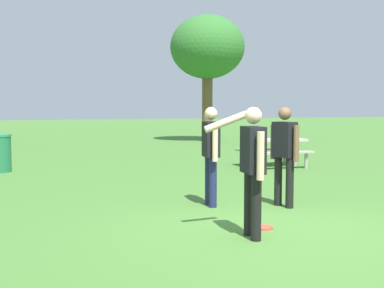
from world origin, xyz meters
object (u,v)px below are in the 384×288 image
at_px(person_catcher, 211,149).
at_px(person_bystander, 284,150).
at_px(picnic_table_near, 274,146).
at_px(tree_slender_mid, 207,48).
at_px(person_thrower, 252,162).
at_px(frisbee, 263,227).
at_px(trash_can_further_along, 0,153).

bearing_deg(person_catcher, person_bystander, -24.45).
distance_m(person_catcher, person_bystander, 1.20).
height_order(person_catcher, picnic_table_near, person_catcher).
xyz_separation_m(person_bystander, tree_slender_mid, (4.73, 14.59, 3.49)).
xyz_separation_m(person_thrower, picnic_table_near, (4.00, 6.24, -0.40)).
bearing_deg(frisbee, tree_slender_mid, 69.91).
distance_m(frisbee, tree_slender_mid, 17.33).
bearing_deg(person_catcher, person_thrower, -98.57).
xyz_separation_m(picnic_table_near, tree_slender_mid, (2.13, 9.85, 3.87)).
relative_size(person_thrower, trash_can_further_along, 1.71).
xyz_separation_m(person_catcher, tree_slender_mid, (5.83, 14.09, 3.49)).
bearing_deg(person_catcher, frisbee, -87.51).
bearing_deg(person_catcher, tree_slender_mid, 67.54).
bearing_deg(trash_can_further_along, frisbee, -65.24).
bearing_deg(trash_can_further_along, person_bystander, -54.67).
distance_m(person_bystander, picnic_table_near, 5.42).
bearing_deg(tree_slender_mid, person_thrower, -110.84).
xyz_separation_m(trash_can_further_along, tree_slender_mid, (9.17, 8.33, 3.95)).
bearing_deg(person_thrower, picnic_table_near, 57.36).
bearing_deg(person_bystander, tree_slender_mid, 72.03).
relative_size(person_bystander, trash_can_further_along, 1.71).
distance_m(picnic_table_near, tree_slender_mid, 10.80).
xyz_separation_m(frisbee, tree_slender_mid, (5.75, 15.73, 4.42)).
xyz_separation_m(person_catcher, picnic_table_near, (3.70, 4.24, -0.38)).
bearing_deg(picnic_table_near, person_catcher, -131.09).
bearing_deg(frisbee, picnic_table_near, 58.35).
height_order(person_catcher, trash_can_further_along, person_catcher).
height_order(person_bystander, frisbee, person_bystander).
height_order(trash_can_further_along, tree_slender_mid, tree_slender_mid).
height_order(person_thrower, frisbee, person_thrower).
distance_m(person_thrower, trash_can_further_along, 8.36).
relative_size(frisbee, picnic_table_near, 0.15).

